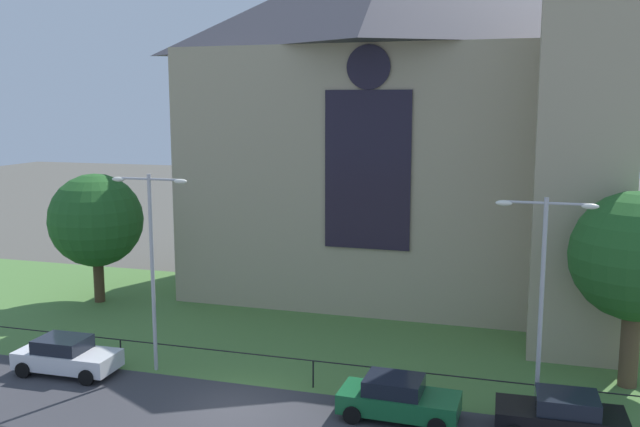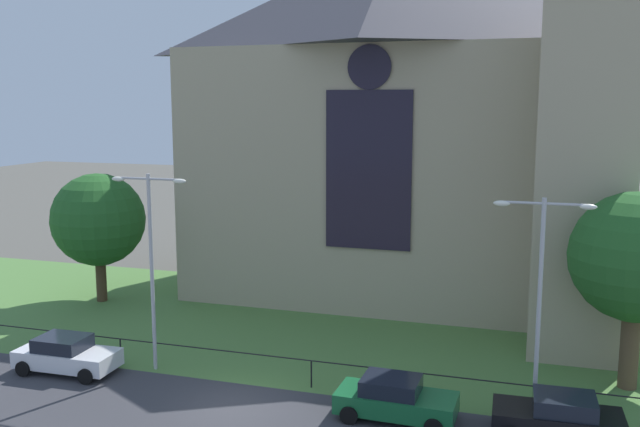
% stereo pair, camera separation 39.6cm
% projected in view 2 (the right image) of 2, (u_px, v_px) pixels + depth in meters
% --- Properties ---
extents(ground, '(160.00, 160.00, 0.00)m').
position_uv_depth(ground, '(315.00, 325.00, 35.07)').
color(ground, '#56544C').
extents(grass_verge, '(120.00, 20.00, 0.01)m').
position_uv_depth(grass_verge, '(302.00, 337.00, 33.18)').
color(grass_verge, '#517F3D').
rests_on(grass_verge, ground).
extents(church_building, '(23.20, 16.20, 26.00)m').
position_uv_depth(church_building, '(404.00, 117.00, 39.41)').
color(church_building, tan).
rests_on(church_building, ground).
extents(iron_railing, '(34.43, 0.07, 1.13)m').
position_uv_depth(iron_railing, '(311.00, 364.00, 27.18)').
color(iron_railing, black).
rests_on(iron_railing, ground).
extents(tree_left_far, '(5.16, 5.16, 7.24)m').
position_uv_depth(tree_left_far, '(98.00, 220.00, 38.64)').
color(tree_left_far, '#4C3823').
rests_on(tree_left_far, ground).
extents(tree_right_near, '(5.02, 5.02, 7.77)m').
position_uv_depth(tree_right_near, '(636.00, 258.00, 26.53)').
color(tree_right_near, brown).
rests_on(tree_right_near, ground).
extents(streetlamp_near, '(3.37, 0.26, 8.24)m').
position_uv_depth(streetlamp_near, '(151.00, 247.00, 28.43)').
color(streetlamp_near, '#B2B2B7').
rests_on(streetlamp_near, ground).
extents(streetlamp_far, '(3.37, 0.26, 7.88)m').
position_uv_depth(streetlamp_far, '(540.00, 279.00, 23.99)').
color(streetlamp_far, '#B2B2B7').
rests_on(streetlamp_far, ground).
extents(parked_car_white, '(4.24, 2.09, 1.51)m').
position_uv_depth(parked_car_white, '(66.00, 355.00, 28.82)').
color(parked_car_white, silver).
rests_on(parked_car_white, ground).
extents(parked_car_green, '(4.24, 2.11, 1.51)m').
position_uv_depth(parked_car_green, '(395.00, 399.00, 24.50)').
color(parked_car_green, '#196033').
rests_on(parked_car_green, ground).
extents(parked_car_black, '(4.26, 2.14, 1.51)m').
position_uv_depth(parked_car_black, '(559.00, 417.00, 23.08)').
color(parked_car_black, black).
rests_on(parked_car_black, ground).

